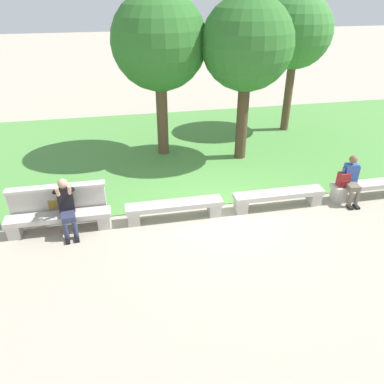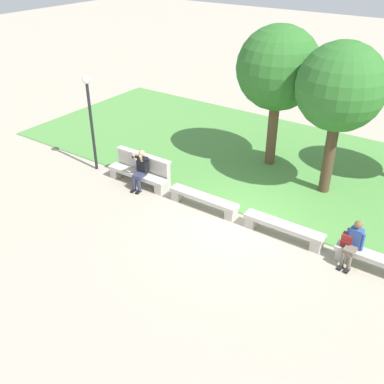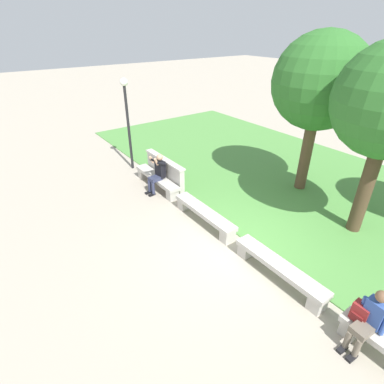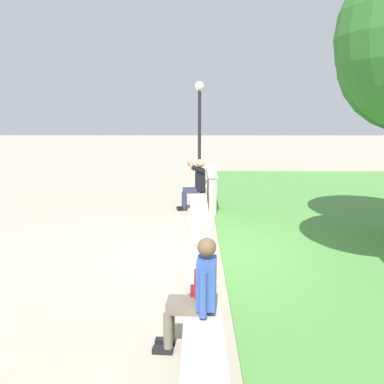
{
  "view_description": "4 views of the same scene",
  "coord_description": "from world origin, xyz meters",
  "px_view_note": "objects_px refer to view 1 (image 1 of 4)",
  "views": [
    {
      "loc": [
        -2.44,
        -7.61,
        5.08
      ],
      "look_at": [
        -0.95,
        -0.2,
        0.81
      ],
      "focal_mm": 35.0,
      "sensor_mm": 36.0,
      "label": 1
    },
    {
      "loc": [
        5.15,
        -9.93,
        7.47
      ],
      "look_at": [
        -1.23,
        -0.78,
        1.0
      ],
      "focal_mm": 42.0,
      "sensor_mm": 36.0,
      "label": 2
    },
    {
      "loc": [
        4.21,
        -4.45,
        5.01
      ],
      "look_at": [
        -1.67,
        -0.19,
        0.94
      ],
      "focal_mm": 28.0,
      "sensor_mm": 36.0,
      "label": 3
    },
    {
      "loc": [
        7.73,
        -0.07,
        2.55
      ],
      "look_at": [
        -1.57,
        -0.15,
        0.86
      ],
      "focal_mm": 42.0,
      "sensor_mm": 36.0,
      "label": 4
    }
  ],
  "objects_px": {
    "bench_mid": "(279,197)",
    "bench_far": "(373,187)",
    "bench_near": "(174,208)",
    "tree_right_background": "(159,43)",
    "person_photographer": "(66,205)",
    "bench_main": "(59,220)",
    "backpack": "(344,179)",
    "tree_left_background": "(247,45)",
    "tree_behind_wall": "(296,33)",
    "person_distant": "(351,178)"
  },
  "relations": [
    {
      "from": "person_distant",
      "to": "backpack",
      "type": "xyz_separation_m",
      "value": [
        -0.17,
        0.07,
        -0.05
      ]
    },
    {
      "from": "tree_behind_wall",
      "to": "person_photographer",
      "type": "bearing_deg",
      "value": -144.5
    },
    {
      "from": "bench_main",
      "to": "backpack",
      "type": "relative_size",
      "value": 5.48
    },
    {
      "from": "tree_behind_wall",
      "to": "bench_near",
      "type": "bearing_deg",
      "value": -134.01
    },
    {
      "from": "bench_far",
      "to": "tree_behind_wall",
      "type": "distance_m",
      "value": 6.26
    },
    {
      "from": "bench_near",
      "to": "bench_far",
      "type": "xyz_separation_m",
      "value": [
        5.36,
        0.0,
        0.0
      ]
    },
    {
      "from": "bench_main",
      "to": "tree_left_background",
      "type": "xyz_separation_m",
      "value": [
        5.36,
        3.18,
        3.19
      ]
    },
    {
      "from": "bench_near",
      "to": "tree_right_background",
      "type": "relative_size",
      "value": 0.47
    },
    {
      "from": "tree_right_background",
      "to": "backpack",
      "type": "bearing_deg",
      "value": -44.23
    },
    {
      "from": "bench_main",
      "to": "person_distant",
      "type": "distance_m",
      "value": 7.28
    },
    {
      "from": "bench_main",
      "to": "bench_near",
      "type": "bearing_deg",
      "value": 0.0
    },
    {
      "from": "tree_left_background",
      "to": "bench_mid",
      "type": "bearing_deg",
      "value": -89.95
    },
    {
      "from": "tree_left_background",
      "to": "tree_right_background",
      "type": "distance_m",
      "value": 2.56
    },
    {
      "from": "backpack",
      "to": "tree_right_background",
      "type": "xyz_separation_m",
      "value": [
        -4.16,
        4.05,
        2.88
      ]
    },
    {
      "from": "bench_mid",
      "to": "person_photographer",
      "type": "distance_m",
      "value": 5.14
    },
    {
      "from": "person_photographer",
      "to": "backpack",
      "type": "height_order",
      "value": "person_photographer"
    },
    {
      "from": "person_photographer",
      "to": "tree_behind_wall",
      "type": "xyz_separation_m",
      "value": [
        7.63,
        5.44,
        2.79
      ]
    },
    {
      "from": "bench_near",
      "to": "tree_right_background",
      "type": "xyz_separation_m",
      "value": [
        0.27,
        4.05,
        3.2
      ]
    },
    {
      "from": "bench_near",
      "to": "person_distant",
      "type": "relative_size",
      "value": 1.86
    },
    {
      "from": "backpack",
      "to": "tree_left_background",
      "type": "bearing_deg",
      "value": 118.72
    },
    {
      "from": "bench_main",
      "to": "tree_left_background",
      "type": "distance_m",
      "value": 7.0
    },
    {
      "from": "person_distant",
      "to": "tree_behind_wall",
      "type": "height_order",
      "value": "tree_behind_wall"
    },
    {
      "from": "tree_behind_wall",
      "to": "tree_left_background",
      "type": "relative_size",
      "value": 0.99
    },
    {
      "from": "backpack",
      "to": "tree_right_background",
      "type": "distance_m",
      "value": 6.48
    },
    {
      "from": "backpack",
      "to": "tree_behind_wall",
      "type": "relative_size",
      "value": 0.09
    },
    {
      "from": "bench_far",
      "to": "backpack",
      "type": "xyz_separation_m",
      "value": [
        -0.94,
        -0.0,
        0.32
      ]
    },
    {
      "from": "bench_main",
      "to": "tree_right_background",
      "type": "bearing_deg",
      "value": 53.94
    },
    {
      "from": "tree_left_background",
      "to": "tree_behind_wall",
      "type": "bearing_deg",
      "value": 41.08
    },
    {
      "from": "bench_mid",
      "to": "bench_far",
      "type": "height_order",
      "value": "same"
    },
    {
      "from": "bench_near",
      "to": "tree_right_background",
      "type": "height_order",
      "value": "tree_right_background"
    },
    {
      "from": "bench_main",
      "to": "person_photographer",
      "type": "height_order",
      "value": "person_photographer"
    },
    {
      "from": "tree_behind_wall",
      "to": "backpack",
      "type": "bearing_deg",
      "value": -98.07
    },
    {
      "from": "tree_behind_wall",
      "to": "tree_left_background",
      "type": "xyz_separation_m",
      "value": [
        -2.51,
        -2.18,
        -0.03
      ]
    },
    {
      "from": "bench_far",
      "to": "person_photographer",
      "type": "height_order",
      "value": "person_photographer"
    },
    {
      "from": "tree_left_background",
      "to": "tree_right_background",
      "type": "relative_size",
      "value": 0.98
    },
    {
      "from": "tree_left_background",
      "to": "person_distant",
      "type": "bearing_deg",
      "value": -59.44
    },
    {
      "from": "bench_far",
      "to": "tree_right_background",
      "type": "relative_size",
      "value": 0.47
    },
    {
      "from": "tree_left_background",
      "to": "tree_right_background",
      "type": "xyz_separation_m",
      "value": [
        -2.41,
        0.86,
        0.01
      ]
    },
    {
      "from": "bench_far",
      "to": "bench_near",
      "type": "bearing_deg",
      "value": 180.0
    },
    {
      "from": "bench_near",
      "to": "tree_behind_wall",
      "type": "bearing_deg",
      "value": 45.99
    },
    {
      "from": "bench_near",
      "to": "backpack",
      "type": "relative_size",
      "value": 5.48
    },
    {
      "from": "bench_far",
      "to": "tree_right_background",
      "type": "xyz_separation_m",
      "value": [
        -5.09,
        4.05,
        3.2
      ]
    },
    {
      "from": "bench_near",
      "to": "tree_left_background",
      "type": "xyz_separation_m",
      "value": [
        2.68,
        3.18,
        3.19
      ]
    },
    {
      "from": "person_distant",
      "to": "bench_mid",
      "type": "bearing_deg",
      "value": 178.02
    },
    {
      "from": "bench_near",
      "to": "person_photographer",
      "type": "bearing_deg",
      "value": -178.2
    },
    {
      "from": "tree_behind_wall",
      "to": "tree_right_background",
      "type": "bearing_deg",
      "value": -164.97
    },
    {
      "from": "person_distant",
      "to": "backpack",
      "type": "height_order",
      "value": "person_distant"
    },
    {
      "from": "bench_main",
      "to": "bench_near",
      "type": "height_order",
      "value": "same"
    },
    {
      "from": "bench_main",
      "to": "bench_far",
      "type": "height_order",
      "value": "same"
    },
    {
      "from": "bench_main",
      "to": "person_photographer",
      "type": "relative_size",
      "value": 1.78
    }
  ]
}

